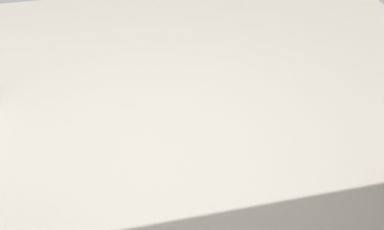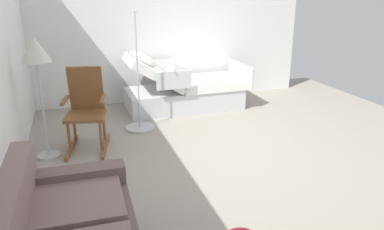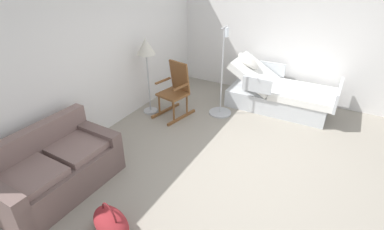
{
  "view_description": "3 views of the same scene",
  "coord_description": "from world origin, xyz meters",
  "px_view_note": "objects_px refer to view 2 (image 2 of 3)",
  "views": [
    {
      "loc": [
        0.32,
        2.12,
        2.44
      ],
      "look_at": [
        -0.04,
        0.39,
        0.83
      ],
      "focal_mm": 34.94,
      "sensor_mm": 36.0,
      "label": 1
    },
    {
      "loc": [
        -3.85,
        1.75,
        1.98
      ],
      "look_at": [
        -0.23,
        0.57,
        0.68
      ],
      "focal_mm": 35.01,
      "sensor_mm": 36.0,
      "label": 2
    },
    {
      "loc": [
        -3.48,
        -1.16,
        2.82
      ],
      "look_at": [
        -0.05,
        0.75,
        0.65
      ],
      "focal_mm": 27.76,
      "sensor_mm": 36.0,
      "label": 3
    }
  ],
  "objects_px": {
    "hospital_bed": "(184,91)",
    "iv_pole": "(139,113)",
    "rocking_chair": "(86,110)",
    "floor_lamp": "(36,58)"
  },
  "relations": [
    {
      "from": "hospital_bed",
      "to": "rocking_chair",
      "type": "distance_m",
      "value": 2.07
    },
    {
      "from": "hospital_bed",
      "to": "rocking_chair",
      "type": "xyz_separation_m",
      "value": [
        -1.21,
        1.67,
        0.2
      ]
    },
    {
      "from": "hospital_bed",
      "to": "iv_pole",
      "type": "distance_m",
      "value": 1.19
    },
    {
      "from": "hospital_bed",
      "to": "rocking_chair",
      "type": "bearing_deg",
      "value": 125.82
    },
    {
      "from": "hospital_bed",
      "to": "floor_lamp",
      "type": "relative_size",
      "value": 1.4
    },
    {
      "from": "rocking_chair",
      "to": "iv_pole",
      "type": "xyz_separation_m",
      "value": [
        0.45,
        -0.75,
        -0.25
      ]
    },
    {
      "from": "floor_lamp",
      "to": "iv_pole",
      "type": "relative_size",
      "value": 0.88
    },
    {
      "from": "rocking_chair",
      "to": "hospital_bed",
      "type": "bearing_deg",
      "value": -54.18
    },
    {
      "from": "rocking_chair",
      "to": "floor_lamp",
      "type": "bearing_deg",
      "value": 108.73
    },
    {
      "from": "iv_pole",
      "to": "hospital_bed",
      "type": "bearing_deg",
      "value": -50.4
    }
  ]
}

